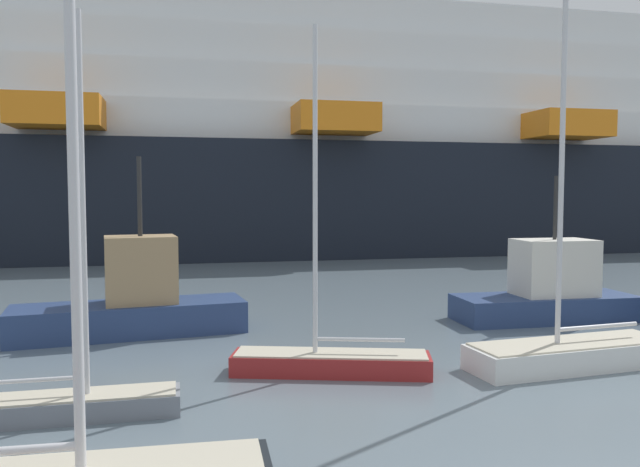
{
  "coord_description": "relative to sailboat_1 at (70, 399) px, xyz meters",
  "views": [
    {
      "loc": [
        -5.65,
        -5.71,
        4.18
      ],
      "look_at": [
        0.0,
        16.36,
        2.7
      ],
      "focal_mm": 35.3,
      "sensor_mm": 36.0,
      "label": 1
    }
  ],
  "objects": [
    {
      "name": "fishing_boat_0",
      "position": [
        14.0,
        5.73,
        0.6
      ],
      "size": [
        6.02,
        2.35,
        4.72
      ],
      "rotation": [
        0.0,
        0.0,
        -0.05
      ],
      "color": "navy",
      "rests_on": "ground_plane"
    },
    {
      "name": "cruise_ship",
      "position": [
        4.26,
        34.71,
        7.28
      ],
      "size": [
        135.21,
        24.64,
        23.84
      ],
      "rotation": [
        0.0,
        0.0,
        -0.03
      ],
      "color": "black",
      "rests_on": "ground_plane"
    },
    {
      "name": "fishing_boat_2",
      "position": [
        0.89,
        6.94,
        0.58
      ],
      "size": [
        6.8,
        2.56,
        5.23
      ],
      "rotation": [
        0.0,
        0.0,
        0.09
      ],
      "color": "navy",
      "rests_on": "ground_plane"
    },
    {
      "name": "sailboat_2",
      "position": [
        5.44,
        1.56,
        0.03
      ],
      "size": [
        4.66,
        2.43,
        7.93
      ],
      "rotation": [
        0.0,
        0.0,
        2.82
      ],
      "color": "maroon",
      "rests_on": "ground_plane"
    },
    {
      "name": "sailboat_3",
      "position": [
        11.15,
        0.64,
        0.08
      ],
      "size": [
        5.23,
        1.77,
        9.43
      ],
      "rotation": [
        0.0,
        0.0,
        3.2
      ],
      "color": "white",
      "rests_on": "ground_plane"
    },
    {
      "name": "sailboat_1",
      "position": [
        0.0,
        0.0,
        0.0
      ],
      "size": [
        4.02,
        1.02,
        7.46
      ],
      "rotation": [
        0.0,
        0.0,
        -0.02
      ],
      "color": "gray",
      "rests_on": "ground_plane"
    }
  ]
}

